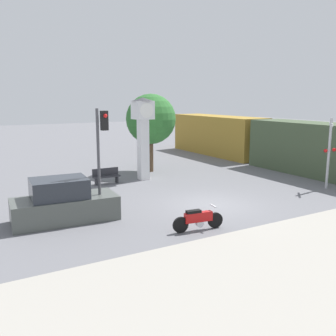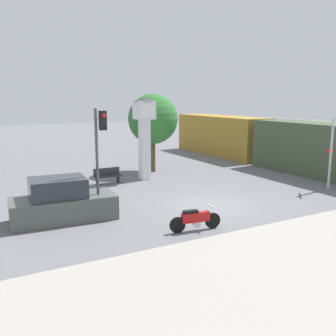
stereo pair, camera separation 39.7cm
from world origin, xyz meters
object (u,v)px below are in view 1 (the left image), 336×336
object	(u,v)px
clock_tower	(143,126)
traffic_light	(101,144)
railroad_crossing_signal	(329,151)
street_tree	(151,119)
parked_car	(64,203)
bench	(106,176)
freight_train	(261,141)
motorcycle	(198,219)

from	to	relation	value
clock_tower	traffic_light	distance (m)	7.52
railroad_crossing_signal	street_tree	size ratio (longest dim) A/B	0.74
railroad_crossing_signal	parked_car	world-z (taller)	railroad_crossing_signal
clock_tower	bench	world-z (taller)	clock_tower
bench	freight_train	bearing A→B (deg)	3.85
bench	parked_car	world-z (taller)	parked_car
clock_tower	parked_car	distance (m)	8.81
clock_tower	bench	distance (m)	3.74
traffic_light	parked_car	xyz separation A→B (m)	(-1.60, 0.29, -2.38)
freight_train	street_tree	bearing A→B (deg)	172.76
parked_car	clock_tower	bearing A→B (deg)	44.86
traffic_light	bench	distance (m)	6.80
clock_tower	freight_train	xyz separation A→B (m)	(10.53, 0.87, -1.62)
motorcycle	traffic_light	world-z (taller)	traffic_light
traffic_light	parked_car	distance (m)	2.89
freight_train	traffic_light	size ratio (longest dim) A/B	4.61
street_tree	bench	distance (m)	5.45
traffic_light	bench	xyz separation A→B (m)	(2.31, 5.82, -2.64)
street_tree	bench	world-z (taller)	street_tree
motorcycle	railroad_crossing_signal	distance (m)	10.43
street_tree	bench	size ratio (longest dim) A/B	3.29
traffic_light	street_tree	size ratio (longest dim) A/B	0.87
clock_tower	railroad_crossing_signal	world-z (taller)	clock_tower
traffic_light	bench	bearing A→B (deg)	68.33
motorcycle	clock_tower	world-z (taller)	clock_tower
railroad_crossing_signal	street_tree	bearing A→B (deg)	124.53
bench	parked_car	bearing A→B (deg)	-125.26
railroad_crossing_signal	bench	distance (m)	12.69
freight_train	bench	distance (m)	13.05
motorcycle	traffic_light	bearing A→B (deg)	134.98
clock_tower	parked_car	size ratio (longest dim) A/B	1.16
traffic_light	railroad_crossing_signal	bearing A→B (deg)	-6.11
motorcycle	parked_car	bearing A→B (deg)	146.46
street_tree	parked_car	xyz separation A→B (m)	(-7.93, -7.54, -2.83)
motorcycle	bench	size ratio (longest dim) A/B	1.30
clock_tower	street_tree	size ratio (longest dim) A/B	0.95
traffic_light	railroad_crossing_signal	size ratio (longest dim) A/B	1.17
freight_train	traffic_light	bearing A→B (deg)	-156.35
freight_train	parked_car	xyz separation A→B (m)	(-16.88, -6.41, -0.95)
motorcycle	street_tree	size ratio (longest dim) A/B	0.40
traffic_light	clock_tower	bearing A→B (deg)	50.76
street_tree	bench	xyz separation A→B (m)	(-4.02, -2.01, -3.09)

